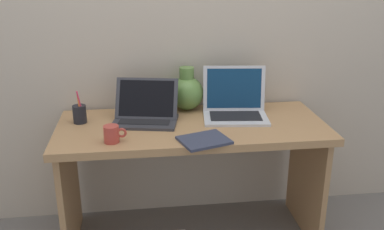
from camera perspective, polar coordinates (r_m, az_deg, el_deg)
back_wall at (r=2.50m, az=-1.01°, el=12.42°), size 4.40×0.04×2.40m
desk at (r=2.35m, az=-0.00°, el=-4.61°), size 1.42×0.60×0.70m
laptop_left at (r=2.33m, az=-6.13°, el=0.59°), size 0.38×0.30×0.22m
laptop_right at (r=2.40m, az=5.68°, el=1.54°), size 0.37×0.30×0.27m
green_vase at (r=2.48m, az=-0.70°, el=3.07°), size 0.19×0.19×0.25m
notebook_stack at (r=2.07m, az=1.62°, el=-3.35°), size 0.27×0.24×0.01m
coffee_mug at (r=2.08m, az=-10.55°, el=-2.49°), size 0.11×0.07×0.08m
pen_cup at (r=2.37m, az=-14.65°, el=0.15°), size 0.07×0.07×0.18m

